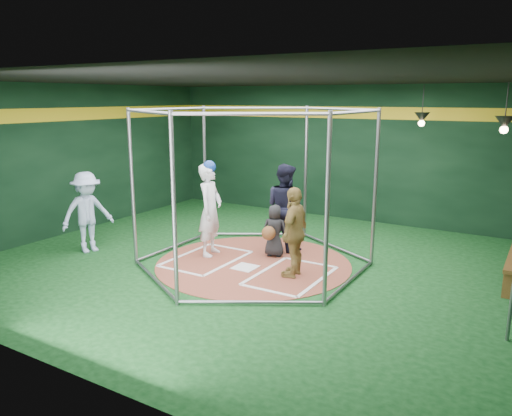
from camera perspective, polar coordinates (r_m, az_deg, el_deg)
The scene contains 13 objects.
room_shell at distance 9.40m, azimuth -0.29°, elevation 3.79°, with size 10.10×9.10×3.53m.
clay_disc at distance 9.81m, azimuth -0.30°, elevation -6.36°, with size 3.80×3.80×0.01m, color brown.
home_plate at distance 9.57m, azimuth -1.24°, elevation -6.79°, with size 0.43×0.43×0.01m, color white.
batter_box_left at distance 10.12m, azimuth -5.67°, elevation -5.77°, with size 1.17×1.77×0.01m.
batter_box_right at distance 9.17m, azimuth 4.01°, elevation -7.70°, with size 1.17×1.77×0.01m.
batting_cage at distance 9.43m, azimuth -0.31°, elevation 2.26°, with size 4.05×4.67×3.00m.
pendant_lamp_near at distance 11.84m, azimuth 18.43°, elevation 9.76°, with size 0.34×0.34×0.90m.
pendant_lamp_far at distance 9.98m, azimuth 26.54°, elevation 8.70°, with size 0.34×0.34×0.90m.
batter_figure at distance 10.14m, azimuth -5.26°, elevation -0.08°, with size 0.58×0.76×1.95m.
visitor_leopard at distance 8.95m, azimuth 4.42°, elevation -2.74°, with size 0.96×0.40×1.64m, color tan.
catcher_figure at distance 10.10m, azimuth 2.07°, elevation -2.62°, with size 0.59×0.62×1.07m.
umpire at distance 10.53m, azimuth 3.33°, elevation 0.14°, with size 0.89×0.69×1.83m, color black.
bystander_blue at distance 10.95m, azimuth -18.74°, elevation -0.46°, with size 1.09×0.63×1.69m, color #ADC0E5.
Camera 1 is at (4.82, -7.93, 3.18)m, focal length 35.00 mm.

